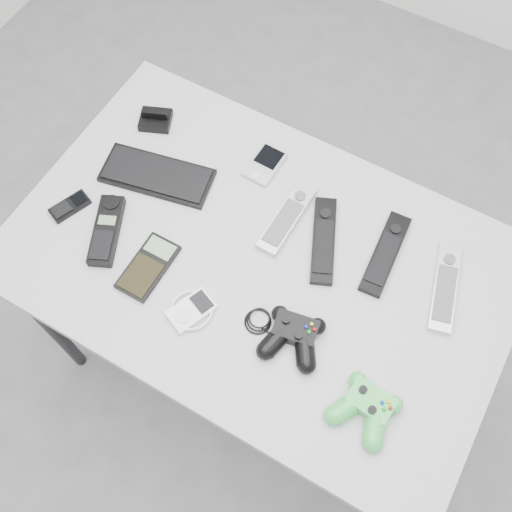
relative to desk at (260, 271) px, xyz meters
The scene contains 15 objects.
floor 0.71m from the desk, 139.52° to the left, with size 3.50×3.50×0.00m, color slate.
desk is the anchor object (origin of this frame).
pda_keyboard 0.35m from the desk, 168.13° to the left, with size 0.27×0.12×0.02m, color black.
dock_bracket 0.48m from the desk, 154.09° to the left, with size 0.08×0.07×0.04m, color black.
pda 0.27m from the desk, 116.91° to the left, with size 0.07×0.11×0.02m, color #A6A5AC.
remote_silver_a 0.14m from the desk, 87.34° to the left, with size 0.05×0.21×0.02m, color #A6A5AC.
remote_black_a 0.17m from the desk, 45.74° to the left, with size 0.05×0.22×0.02m, color black.
remote_black_b 0.30m from the desk, 31.38° to the left, with size 0.05×0.22×0.02m, color black.
remote_silver_b 0.43m from the desk, 19.47° to the left, with size 0.05×0.22×0.02m, color #B6B6BD.
mobile_phone 0.48m from the desk, 166.81° to the right, with size 0.04×0.10×0.02m, color black.
cordless_handset 0.37m from the desk, 160.74° to the right, with size 0.06×0.18×0.03m, color black.
calculator 0.27m from the desk, 144.70° to the right, with size 0.08×0.16×0.02m, color black.
mp3_player 0.21m from the desk, 109.23° to the right, with size 0.10×0.10×0.02m, color silver.
controller_black 0.22m from the desk, 39.88° to the right, with size 0.22×0.14×0.04m, color black, non-canonical shape.
controller_green 0.42m from the desk, 28.25° to the right, with size 0.13×0.14×0.04m, color green, non-canonical shape.
Camera 1 is at (0.35, -0.58, 2.01)m, focal length 42.00 mm.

